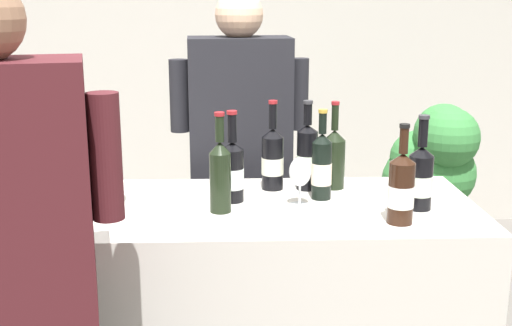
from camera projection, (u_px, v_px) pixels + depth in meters
wall_back at (220, 34)px, 4.67m from camera, size 8.00×0.10×2.80m
wine_bottle_0 at (420, 177)px, 2.20m from camera, size 0.08×0.08×0.32m
wine_bottle_1 at (28, 172)px, 2.23m from camera, size 0.08×0.08×0.33m
wine_bottle_2 at (61, 162)px, 2.39m from camera, size 0.08×0.08×0.33m
wine_bottle_3 at (220, 174)px, 2.16m from camera, size 0.07×0.07×0.34m
wine_bottle_4 at (322, 166)px, 2.31m from camera, size 0.07×0.07×0.32m
wine_bottle_6 at (307, 156)px, 2.42m from camera, size 0.08×0.08×0.33m
wine_bottle_7 at (273, 158)px, 2.43m from camera, size 0.08×0.08×0.33m
wine_bottle_8 at (232, 171)px, 2.28m from camera, size 0.08×0.08×0.32m
wine_bottle_9 at (334, 157)px, 2.44m from camera, size 0.08×0.08×0.33m
wine_bottle_10 at (401, 188)px, 2.06m from camera, size 0.08×0.08×0.32m
wine_glass at (300, 174)px, 2.23m from camera, size 0.08×0.08×0.17m
ice_bucket at (86, 173)px, 2.19m from camera, size 0.23×0.23×0.25m
person_server at (240, 193)px, 2.89m from camera, size 0.59×0.26×1.69m
potted_shrub at (430, 177)px, 3.54m from camera, size 0.48×0.61×1.12m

